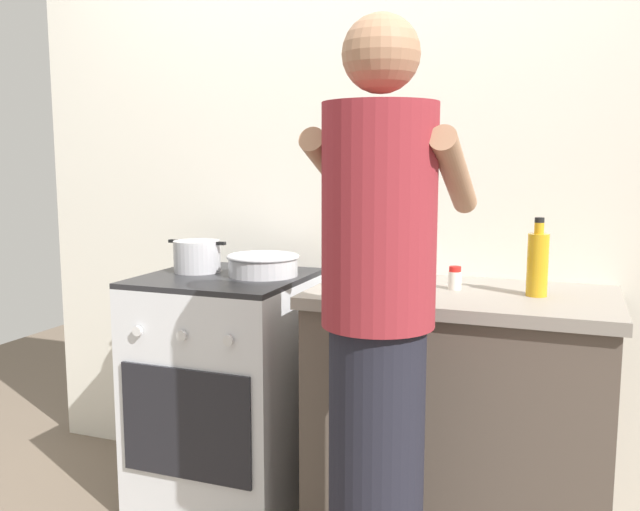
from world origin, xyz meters
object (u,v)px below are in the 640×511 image
(spice_bottle, at_px, (455,278))
(mixing_bowl, at_px, (263,264))
(stove_range, at_px, (227,389))
(person, at_px, (378,339))
(oil_bottle, at_px, (538,263))
(pot, at_px, (197,256))
(utensil_crock, at_px, (406,252))

(spice_bottle, bearing_deg, mixing_bowl, 178.01)
(stove_range, bearing_deg, spice_bottle, 1.59)
(spice_bottle, xyz_separation_m, person, (-0.11, -0.57, -0.08))
(stove_range, xyz_separation_m, oil_bottle, (1.13, 0.00, 0.56))
(stove_range, relative_size, pot, 3.62)
(stove_range, relative_size, oil_bottle, 3.54)
(stove_range, xyz_separation_m, person, (0.76, -0.55, 0.41))
(utensil_crock, bearing_deg, oil_bottle, -22.80)
(pot, bearing_deg, mixing_bowl, 2.47)
(mixing_bowl, bearing_deg, person, -43.92)
(pot, xyz_separation_m, utensil_crock, (0.80, 0.17, 0.03))
(utensil_crock, xyz_separation_m, oil_bottle, (0.48, -0.20, 0.01))
(mixing_bowl, distance_m, utensil_crock, 0.54)
(pot, height_order, person, person)
(utensil_crock, bearing_deg, mixing_bowl, -163.14)
(stove_range, bearing_deg, person, -35.81)
(oil_bottle, bearing_deg, spice_bottle, 175.75)
(stove_range, relative_size, utensil_crock, 2.69)
(stove_range, relative_size, person, 0.53)
(utensil_crock, bearing_deg, spice_bottle, -40.40)
(stove_range, height_order, utensil_crock, utensil_crock)
(pot, distance_m, spice_bottle, 1.01)
(mixing_bowl, xyz_separation_m, person, (0.62, -0.60, -0.08))
(pot, relative_size, spice_bottle, 3.14)
(mixing_bowl, relative_size, person, 0.16)
(stove_range, bearing_deg, pot, 165.01)
(mixing_bowl, height_order, oil_bottle, oil_bottle)
(pot, bearing_deg, stove_range, -14.99)
(mixing_bowl, relative_size, utensil_crock, 0.83)
(stove_range, distance_m, utensil_crock, 0.88)
(spice_bottle, xyz_separation_m, oil_bottle, (0.27, -0.02, 0.07))
(stove_range, xyz_separation_m, utensil_crock, (0.66, 0.21, 0.55))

